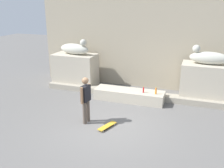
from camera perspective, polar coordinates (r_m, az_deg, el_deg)
ground_plane at (r=8.82m, az=-0.50°, el=-9.46°), size 40.00×40.00×0.00m
facade_wall at (r=12.39m, az=7.06°, el=14.26°), size 10.32×0.60×6.51m
pedestal_left at (r=12.75m, az=-8.29°, el=3.15°), size 2.12×1.15×1.61m
pedestal_right at (r=11.41m, az=20.62°, el=0.28°), size 2.12×1.15×1.61m
statue_reclining_left at (r=12.49m, az=-8.39°, el=7.94°), size 1.67×0.83×0.78m
statue_reclining_right at (r=11.14m, az=21.06°, el=5.63°), size 1.62×0.61×0.78m
ledge_block at (r=10.90m, az=3.90°, el=-2.55°), size 2.99×0.84×0.46m
skater at (r=8.73m, az=-5.96°, el=-3.21°), size 0.25×0.53×1.67m
skateboard at (r=8.68m, az=-1.09°, el=-9.49°), size 0.46×0.82×0.08m
bottle_orange at (r=10.46m, az=9.91°, el=-1.60°), size 0.07×0.07×0.31m
bottle_red at (r=10.55m, az=7.13°, el=-1.37°), size 0.06×0.06×0.28m
stair_step at (r=11.36m, az=4.52°, el=-2.22°), size 8.31×0.50×0.26m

